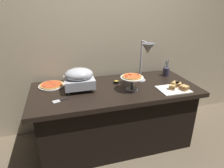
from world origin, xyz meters
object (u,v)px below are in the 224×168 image
object	(u,v)px
chafing_dish	(79,78)
serving_spatula	(60,100)
sauce_cup_near	(116,82)
pizza_plate_center	(132,78)
pizza_plate_front	(52,85)
sandwich_platter	(176,87)
utensil_holder	(166,71)
heat_lamp	(146,52)

from	to	relation	value
chafing_dish	serving_spatula	xyz separation A→B (m)	(-0.22, -0.21, -0.14)
sauce_cup_near	chafing_dish	bearing A→B (deg)	-170.49
pizza_plate_center	sauce_cup_near	bearing A→B (deg)	115.00
chafing_dish	serving_spatula	world-z (taller)	chafing_dish
pizza_plate_front	pizza_plate_center	bearing A→B (deg)	-22.08
pizza_plate_front	sandwich_platter	bearing A→B (deg)	-19.29
chafing_dish	serving_spatula	distance (m)	0.33
pizza_plate_front	sauce_cup_near	bearing A→B (deg)	-9.07
chafing_dish	utensil_holder	bearing A→B (deg)	7.39
pizza_plate_front	chafing_dish	bearing A→B (deg)	-32.71
chafing_dish	pizza_plate_center	world-z (taller)	chafing_dish
heat_lamp	sandwich_platter	world-z (taller)	heat_lamp
heat_lamp	chafing_dish	bearing A→B (deg)	176.74
pizza_plate_center	serving_spatula	world-z (taller)	pizza_plate_center
pizza_plate_front	pizza_plate_center	distance (m)	0.95
sauce_cup_near	pizza_plate_center	bearing A→B (deg)	-65.00
heat_lamp	sauce_cup_near	xyz separation A→B (m)	(-0.31, 0.12, -0.38)
sandwich_platter	utensil_holder	size ratio (longest dim) A/B	1.44
heat_lamp	utensil_holder	world-z (taller)	heat_lamp
serving_spatula	heat_lamp	bearing A→B (deg)	9.39
heat_lamp	serving_spatula	world-z (taller)	heat_lamp
utensil_holder	serving_spatula	xyz separation A→B (m)	(-1.39, -0.36, -0.06)
heat_lamp	pizza_plate_center	xyz separation A→B (m)	(-0.21, -0.11, -0.26)
pizza_plate_center	sauce_cup_near	size ratio (longest dim) A/B	3.93
pizza_plate_center	serving_spatula	bearing A→B (deg)	-176.20
pizza_plate_center	sandwich_platter	world-z (taller)	pizza_plate_center
chafing_dish	sandwich_platter	world-z (taller)	chafing_dish
utensil_holder	sauce_cup_near	bearing A→B (deg)	-173.96
pizza_plate_front	serving_spatula	size ratio (longest dim) A/B	1.72
chafing_dish	sauce_cup_near	xyz separation A→B (m)	(0.45, 0.08, -0.13)
heat_lamp	serving_spatula	xyz separation A→B (m)	(-0.99, -0.16, -0.39)
sauce_cup_near	pizza_plate_front	bearing A→B (deg)	170.93
pizza_plate_center	serving_spatula	distance (m)	0.79
pizza_plate_center	sauce_cup_near	xyz separation A→B (m)	(-0.11, 0.23, -0.12)
chafing_dish	sandwich_platter	size ratio (longest dim) A/B	0.98
pizza_plate_center	utensil_holder	bearing A→B (deg)	26.67
sauce_cup_near	sandwich_platter	bearing A→B (deg)	-30.69
sauce_cup_near	utensil_holder	size ratio (longest dim) A/B	0.28
sauce_cup_near	heat_lamp	bearing A→B (deg)	-20.90
pizza_plate_center	sandwich_platter	bearing A→B (deg)	-14.09
heat_lamp	serving_spatula	size ratio (longest dim) A/B	2.94
utensil_holder	pizza_plate_center	bearing A→B (deg)	-153.33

